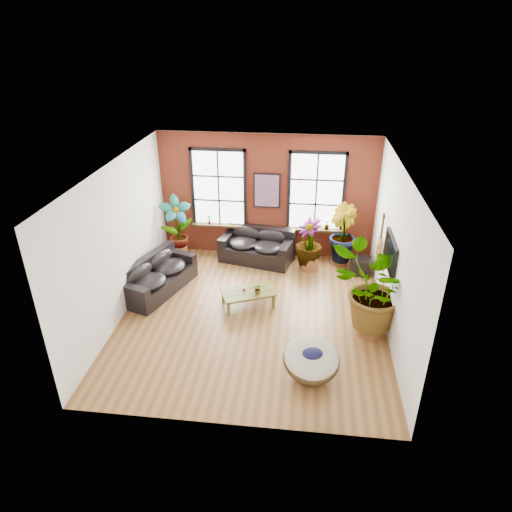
# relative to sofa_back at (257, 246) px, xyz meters

# --- Properties ---
(room) EXTENTS (6.04, 6.54, 3.54)m
(room) POSITION_rel_sofa_back_xyz_m (0.22, -2.65, 1.33)
(room) COLOR brown
(room) RESTS_ON ground
(sofa_back) EXTENTS (2.17, 1.40, 0.92)m
(sofa_back) POSITION_rel_sofa_back_xyz_m (0.00, 0.00, 0.00)
(sofa_back) COLOR black
(sofa_back) RESTS_ON ground
(sofa_left) EXTENTS (1.59, 2.36, 0.86)m
(sofa_left) POSITION_rel_sofa_back_xyz_m (-2.33, -1.95, -0.02)
(sofa_left) COLOR black
(sofa_left) RESTS_ON ground
(coffee_table) EXTENTS (1.41, 1.14, 0.48)m
(coffee_table) POSITION_rel_sofa_back_xyz_m (0.05, -2.39, -0.06)
(coffee_table) COLOR #4C4E1C
(coffee_table) RESTS_ON ground
(papasan_chair) EXTENTS (1.23, 1.24, 0.81)m
(papasan_chair) POSITION_rel_sofa_back_xyz_m (1.57, -4.71, -0.00)
(papasan_chair) COLOR #3A2B14
(papasan_chair) RESTS_ON ground
(poster) EXTENTS (0.74, 0.06, 0.98)m
(poster) POSITION_rel_sofa_back_xyz_m (0.22, 0.38, 1.53)
(poster) COLOR black
(poster) RESTS_ON room
(tv_wall_unit) EXTENTS (0.13, 1.86, 1.20)m
(tv_wall_unit) POSITION_rel_sofa_back_xyz_m (3.15, -2.20, 1.13)
(tv_wall_unit) COLOR black
(tv_wall_unit) RESTS_ON room
(media_box) EXTENTS (0.58, 0.50, 0.45)m
(media_box) POSITION_rel_sofa_back_xyz_m (2.85, -0.49, -0.19)
(media_box) COLOR black
(media_box) RESTS_ON ground
(pot_back_left) EXTENTS (0.69, 0.69, 0.39)m
(pot_back_left) POSITION_rel_sofa_back_xyz_m (-2.28, -0.15, -0.22)
(pot_back_left) COLOR brown
(pot_back_left) RESTS_ON ground
(pot_back_right) EXTENTS (0.48, 0.48, 0.35)m
(pot_back_right) POSITION_rel_sofa_back_xyz_m (2.33, 0.04, -0.24)
(pot_back_right) COLOR brown
(pot_back_right) RESTS_ON ground
(pot_right_wall) EXTENTS (0.56, 0.56, 0.39)m
(pot_right_wall) POSITION_rel_sofa_back_xyz_m (2.83, -3.23, -0.22)
(pot_right_wall) COLOR brown
(pot_right_wall) RESTS_ON ground
(pot_mid) EXTENTS (0.51, 0.51, 0.37)m
(pot_mid) POSITION_rel_sofa_back_xyz_m (1.48, -0.38, -0.23)
(pot_mid) COLOR brown
(pot_mid) RESTS_ON ground
(floor_plant_back_left) EXTENTS (1.08, 0.96, 1.71)m
(floor_plant_back_left) POSITION_rel_sofa_back_xyz_m (-2.25, -0.16, 0.59)
(floor_plant_back_left) COLOR #154111
(floor_plant_back_left) RESTS_ON ground
(floor_plant_back_right) EXTENTS (0.99, 1.08, 1.60)m
(floor_plant_back_right) POSITION_rel_sofa_back_xyz_m (2.32, 0.00, 0.53)
(floor_plant_back_right) COLOR #154111
(floor_plant_back_right) RESTS_ON ground
(floor_plant_right_wall) EXTENTS (2.22, 2.15, 1.88)m
(floor_plant_right_wall) POSITION_rel_sofa_back_xyz_m (2.80, -3.22, 0.68)
(floor_plant_right_wall) COLOR #154111
(floor_plant_right_wall) RESTS_ON ground
(floor_plant_mid) EXTENTS (1.04, 1.04, 1.31)m
(floor_plant_mid) POSITION_rel_sofa_back_xyz_m (1.44, -0.35, 0.38)
(floor_plant_mid) COLOR #154111
(floor_plant_mid) RESTS_ON ground
(table_plant) EXTENTS (0.29, 0.28, 0.26)m
(table_plant) POSITION_rel_sofa_back_xyz_m (0.30, -2.47, 0.11)
(table_plant) COLOR #154111
(table_plant) RESTS_ON coffee_table
(sill_plant_left) EXTENTS (0.17, 0.17, 0.27)m
(sill_plant_left) POSITION_rel_sofa_back_xyz_m (-1.43, 0.33, 0.62)
(sill_plant_left) COLOR #154111
(sill_plant_left) RESTS_ON room
(sill_plant_right) EXTENTS (0.19, 0.19, 0.27)m
(sill_plant_right) POSITION_rel_sofa_back_xyz_m (1.92, 0.33, 0.62)
(sill_plant_right) COLOR #154111
(sill_plant_right) RESTS_ON room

